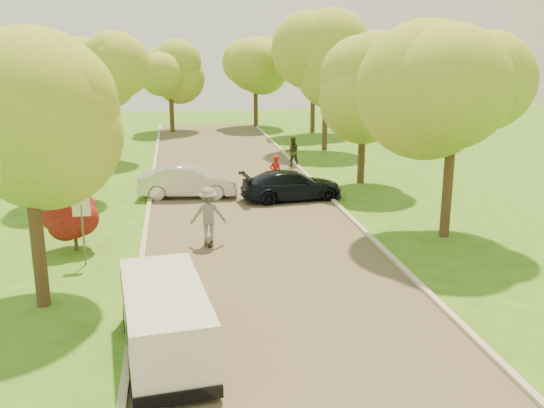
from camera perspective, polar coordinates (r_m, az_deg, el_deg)
ground at (r=16.66m, az=1.41°, el=-9.43°), size 100.00×100.00×0.00m
road at (r=24.09m, az=-2.07°, el=-1.66°), size 8.00×60.00×0.01m
curb_left at (r=23.94m, az=-11.74°, el=-1.93°), size 0.18×60.00×0.12m
curb_right at (r=24.87m, az=7.23°, el=-1.10°), size 0.18×60.00×0.12m
street_sign at (r=19.87m, az=-17.45°, el=-1.27°), size 0.55×0.06×2.17m
red_shrub at (r=21.50m, az=-18.14°, el=-1.41°), size 1.70×1.70×1.95m
tree_l_mida at (r=16.39m, az=-21.59°, el=7.96°), size 4.71×4.60×7.39m
tree_l_midb at (r=27.31m, az=-17.79°, el=9.41°), size 4.30×4.20×6.62m
tree_l_far at (r=37.12m, az=-15.02°, el=12.24°), size 4.92×4.80×7.79m
tree_r_mida at (r=22.26m, az=17.41°, el=10.82°), size 5.13×5.00×7.95m
tree_r_midb at (r=30.48m, az=9.02°, el=10.98°), size 4.51×4.40×7.01m
tree_r_far at (r=40.21m, az=5.47°, el=13.35°), size 5.33×5.20×8.34m
tree_bg_a at (r=45.34m, az=-17.11°, el=12.29°), size 5.12×5.00×7.72m
tree_bg_b at (r=48.22m, az=4.19°, el=13.27°), size 5.12×5.00×7.95m
tree_bg_c at (r=48.96m, az=-9.34°, el=12.54°), size 4.92×4.80×7.33m
tree_bg_d at (r=51.43m, az=-1.32°, el=13.15°), size 5.12×5.00×7.72m
minivan at (r=13.99m, az=-10.04°, el=-10.69°), size 2.24×4.61×1.65m
silver_sedan at (r=28.05m, az=-7.89°, el=2.13°), size 4.62×2.03×1.47m
dark_sedan at (r=27.33m, az=1.87°, el=1.78°), size 4.79×2.39×1.34m
longboard at (r=21.48m, az=-5.95°, el=-3.51°), size 0.28×0.99×0.12m
skateboarder at (r=21.20m, az=-6.02°, el=-0.99°), size 1.25×0.72×1.93m
person_striped at (r=29.20m, az=0.32°, el=2.99°), size 0.70×0.55×1.68m
person_olive at (r=34.86m, az=1.93°, el=4.96°), size 0.86×0.68×1.72m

